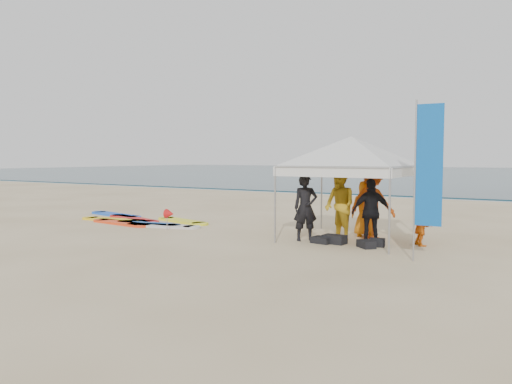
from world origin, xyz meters
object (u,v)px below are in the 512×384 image
object	(u,v)px
feather_flag	(428,167)
marker_pennant	(170,214)
person_black_b	(371,212)
canopy_tent	(351,137)
person_seated	(421,225)
surfboard_spread	(138,221)
person_yellow	(340,205)
person_orange_a	(372,203)
person_orange_b	(365,208)
person_black_a	(305,208)

from	to	relation	value
feather_flag	marker_pennant	xyz separation A→B (m)	(-7.55, 0.76, -1.48)
person_black_b	canopy_tent	xyz separation A→B (m)	(-0.72, 0.45, 1.88)
person_seated	surfboard_spread	size ratio (longest dim) A/B	0.18
feather_flag	surfboard_spread	distance (m)	10.17
person_yellow	surfboard_spread	size ratio (longest dim) A/B	0.32
marker_pennant	person_seated	bearing A→B (deg)	9.99
person_orange_a	canopy_tent	bearing A→B (deg)	54.14
person_orange_b	person_seated	distance (m)	1.79
canopy_tent	marker_pennant	world-z (taller)	canopy_tent
person_seated	surfboard_spread	distance (m)	9.29
person_black_a	marker_pennant	xyz separation A→B (m)	(-4.25, -0.42, -0.37)
person_orange_b	feather_flag	size ratio (longest dim) A/B	0.46
person_orange_b	person_black_a	bearing A→B (deg)	40.99
person_orange_a	marker_pennant	distance (m)	5.89
surfboard_spread	canopy_tent	bearing A→B (deg)	1.27
person_yellow	person_orange_b	bearing A→B (deg)	102.03
person_orange_a	person_black_a	bearing A→B (deg)	48.96
person_yellow	person_orange_b	distance (m)	1.04
person_orange_a	person_black_b	world-z (taller)	person_orange_a
person_black_a	person_black_b	size ratio (longest dim) A/B	1.05
canopy_tent	marker_pennant	xyz separation A→B (m)	(-5.20, -1.15, -2.21)
person_black_a	marker_pennant	world-z (taller)	person_black_a
surfboard_spread	person_black_b	bearing A→B (deg)	-2.01
canopy_tent	marker_pennant	bearing A→B (deg)	-167.58
marker_pennant	person_yellow	bearing A→B (deg)	10.61
person_black_b	person_seated	world-z (taller)	person_black_b
marker_pennant	surfboard_spread	xyz separation A→B (m)	(-2.27, 0.98, -0.46)
canopy_tent	surfboard_spread	world-z (taller)	canopy_tent
feather_flag	person_yellow	bearing A→B (deg)	146.65
person_orange_a	person_black_b	distance (m)	0.95
person_seated	canopy_tent	distance (m)	2.83
person_orange_b	canopy_tent	size ratio (longest dim) A/B	0.38
person_orange_a	feather_flag	bearing A→B (deg)	137.97
person_orange_b	marker_pennant	bearing A→B (deg)	7.16
canopy_tent	surfboard_spread	size ratio (longest dim) A/B	0.71
person_seated	feather_flag	xyz separation A→B (m)	(0.56, -1.99, 1.46)
marker_pennant	person_black_a	bearing A→B (deg)	5.60
person_orange_b	person_black_b	bearing A→B (deg)	102.85
canopy_tent	feather_flag	size ratio (longest dim) A/B	1.23
person_yellow	canopy_tent	distance (m)	1.81
person_yellow	person_seated	size ratio (longest dim) A/B	1.79
canopy_tent	surfboard_spread	xyz separation A→B (m)	(-7.48, -0.17, -2.67)
person_black_b	person_seated	bearing A→B (deg)	173.13
person_orange_a	feather_flag	xyz separation A→B (m)	(1.91, -2.35, 1.00)
person_orange_a	person_orange_b	world-z (taller)	person_orange_a
person_yellow	person_orange_a	xyz separation A→B (m)	(0.66, 0.66, 0.05)
person_black_b	person_orange_b	world-z (taller)	person_black_b
person_yellow	person_black_b	xyz separation A→B (m)	(0.93, -0.24, -0.10)
person_black_a	person_yellow	distance (m)	0.90
canopy_tent	feather_flag	distance (m)	3.11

